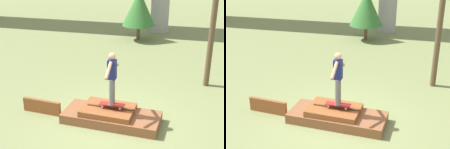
{
  "view_description": "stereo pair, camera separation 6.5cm",
  "coord_description": "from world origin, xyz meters",
  "views": [
    {
      "loc": [
        2.06,
        -7.68,
        4.62
      ],
      "look_at": [
        0.02,
        -0.02,
        1.49
      ],
      "focal_mm": 50.0,
      "sensor_mm": 36.0,
      "label": 1
    },
    {
      "loc": [
        2.12,
        -7.66,
        4.62
      ],
      "look_at": [
        0.02,
        -0.02,
        1.49
      ],
      "focal_mm": 50.0,
      "sensor_mm": 36.0,
      "label": 2
    }
  ],
  "objects": [
    {
      "name": "scrap_plank_loose",
      "position": [
        -2.19,
        -0.03,
        0.22
      ],
      "size": [
        1.25,
        0.2,
        0.44
      ],
      "color": "brown",
      "rests_on": "ground_plane"
    },
    {
      "name": "scrap_pile",
      "position": [
        -0.02,
        0.0,
        0.19
      ],
      "size": [
        2.84,
        1.26,
        0.5
      ],
      "color": "brown",
      "rests_on": "ground_plane"
    },
    {
      "name": "tree_behind_left",
      "position": [
        -0.89,
        9.14,
        1.78
      ],
      "size": [
        1.81,
        1.81,
        2.74
      ],
      "color": "brown",
      "rests_on": "ground_plane"
    },
    {
      "name": "skater",
      "position": [
        0.02,
        -0.02,
        1.46
      ],
      "size": [
        0.22,
        1.16,
        1.53
      ],
      "color": "slate",
      "rests_on": "skateboard"
    },
    {
      "name": "ground_plane",
      "position": [
        0.0,
        0.0,
        0.0
      ],
      "size": [
        80.0,
        80.0,
        0.0
      ],
      "primitive_type": "plane",
      "color": "olive"
    },
    {
      "name": "skateboard",
      "position": [
        0.02,
        -0.02,
        0.57
      ],
      "size": [
        0.74,
        0.24,
        0.09
      ],
      "color": "maroon",
      "rests_on": "scrap_pile"
    }
  ]
}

